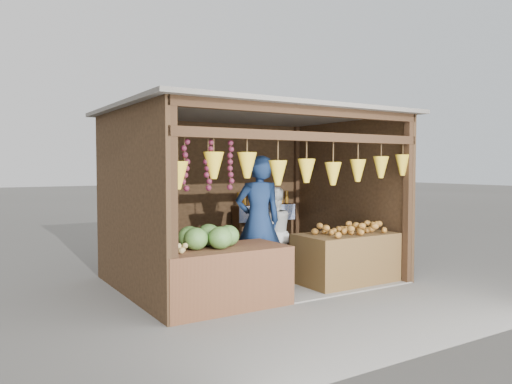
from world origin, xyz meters
TOP-DOWN VIEW (x-y plane):
  - ground at (0.00, 0.00)m, footprint 80.00×80.00m
  - stall_structure at (-0.03, -0.04)m, footprint 4.30×3.30m
  - back_shelf at (1.05, 1.28)m, footprint 1.25×0.32m
  - counter_left at (-1.13, -1.08)m, footprint 1.73×0.85m
  - counter_right at (1.12, -0.95)m, footprint 1.52×0.85m
  - stool at (-1.61, 0.01)m, footprint 0.28×0.28m
  - man_standing at (-0.14, -0.41)m, footprint 0.79×0.60m
  - woman_standing at (0.35, -0.07)m, footprint 0.79×0.65m
  - vendor_seated at (-1.61, 0.01)m, footprint 0.60×0.41m
  - melon_pile at (-1.24, -1.01)m, footprint 1.00×0.50m
  - tanfruit_pile at (-1.77, -1.11)m, footprint 0.34×0.40m
  - mango_pile at (1.14, -1.02)m, footprint 1.40×0.64m

SIDE VIEW (x-z plane):
  - ground at x=0.00m, z-range 0.00..0.00m
  - stool at x=-1.61m, z-range 0.00..0.26m
  - counter_left at x=-1.13m, z-range 0.00..0.77m
  - counter_right at x=1.12m, z-range 0.00..0.77m
  - woman_standing at x=0.35m, z-range 0.00..1.47m
  - tanfruit_pile at x=-1.77m, z-range 0.77..0.90m
  - vendor_seated at x=-1.61m, z-range 0.26..1.44m
  - back_shelf at x=1.05m, z-range 0.21..1.54m
  - mango_pile at x=1.14m, z-range 0.77..0.99m
  - melon_pile at x=-1.24m, z-range 0.77..1.09m
  - man_standing at x=-0.14m, z-range 0.00..1.96m
  - stall_structure at x=-0.03m, z-range 0.34..3.00m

